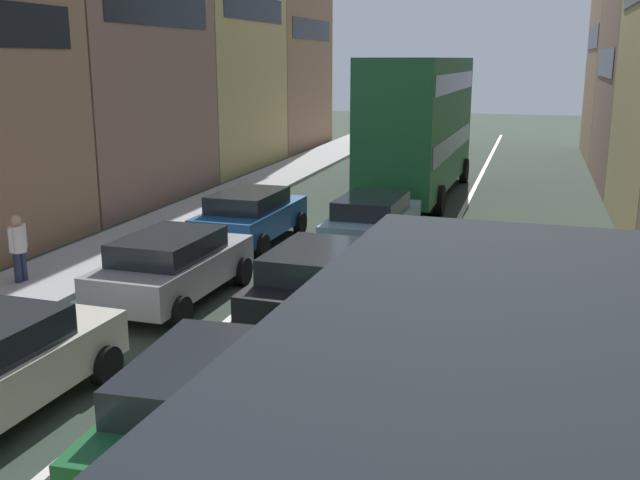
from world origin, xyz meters
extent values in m
cube|color=#A3A3A3|center=(-6.70, 20.00, 0.07)|extent=(2.60, 64.00, 0.14)
cube|color=silver|center=(-1.70, 20.00, 0.01)|extent=(0.16, 60.00, 0.01)
cube|color=silver|center=(1.70, 20.00, 0.01)|extent=(0.16, 60.00, 0.01)
cube|color=#936B5B|center=(-12.00, 22.00, 6.04)|extent=(7.00, 8.70, 12.07)
cube|color=black|center=(-8.48, 22.00, 6.64)|extent=(0.02, 7.04, 1.10)
cube|color=tan|center=(-12.00, 30.80, 6.56)|extent=(7.00, 8.70, 13.11)
cube|color=black|center=(-8.48, 30.80, 7.21)|extent=(0.02, 7.04, 1.10)
cube|color=#9E7556|center=(-12.00, 39.60, 6.00)|extent=(7.00, 8.70, 12.01)
cube|color=black|center=(-8.48, 39.60, 6.60)|extent=(0.02, 7.04, 1.10)
cube|color=black|center=(6.38, 39.60, 6.07)|extent=(0.02, 7.04, 1.10)
cube|color=black|center=(6.38, 30.80, 4.87)|extent=(0.02, 7.04, 1.10)
cube|color=#B7B29E|center=(3.81, 6.49, 1.43)|extent=(2.49, 2.49, 1.90)
cube|color=black|center=(3.85, 7.70, 1.81)|extent=(2.02, 0.11, 0.70)
cube|color=white|center=(2.45, 2.78, 2.46)|extent=(0.19, 4.48, 0.90)
cylinder|color=black|center=(2.61, 6.62, 0.48)|extent=(0.34, 0.97, 0.96)
cube|color=#19592D|center=(0.16, 6.52, 0.67)|extent=(2.01, 4.38, 0.70)
cube|color=#1E2328|center=(0.17, 6.32, 1.23)|extent=(1.70, 2.48, 0.52)
cylinder|color=black|center=(-0.83, 7.94, 0.32)|extent=(0.25, 0.65, 0.64)
cylinder|color=black|center=(1.01, 8.03, 0.32)|extent=(0.25, 0.65, 0.64)
cylinder|color=black|center=(-4.21, 8.15, 0.32)|extent=(0.24, 0.65, 0.64)
cylinder|color=black|center=(-2.37, 8.08, 0.32)|extent=(0.24, 0.65, 0.64)
cube|color=black|center=(-0.01, 11.97, 0.67)|extent=(1.96, 4.36, 0.70)
cube|color=#1E2328|center=(-0.02, 11.77, 1.23)|extent=(1.67, 2.46, 0.52)
cylinder|color=black|center=(-0.88, 13.47, 0.32)|extent=(0.24, 0.65, 0.64)
cylinder|color=black|center=(0.96, 13.40, 0.32)|extent=(0.24, 0.65, 0.64)
cylinder|color=black|center=(-0.98, 10.55, 0.32)|extent=(0.24, 0.65, 0.64)
cylinder|color=black|center=(0.86, 10.48, 0.32)|extent=(0.24, 0.65, 0.64)
cube|color=gray|center=(-3.27, 12.18, 0.67)|extent=(1.94, 4.36, 0.70)
cube|color=#1E2328|center=(-3.28, 11.98, 1.23)|extent=(1.66, 2.46, 0.52)
cylinder|color=black|center=(-4.14, 13.67, 0.32)|extent=(0.24, 0.65, 0.64)
cylinder|color=black|center=(-2.30, 13.61, 0.32)|extent=(0.24, 0.65, 0.64)
cylinder|color=black|center=(-4.24, 10.75, 0.32)|extent=(0.24, 0.65, 0.64)
cylinder|color=black|center=(-2.40, 10.69, 0.32)|extent=(0.24, 0.65, 0.64)
cube|color=#759EB7|center=(-0.15, 17.62, 0.67)|extent=(1.94, 4.36, 0.70)
cube|color=#1E2328|center=(-0.16, 17.42, 1.23)|extent=(1.66, 2.46, 0.52)
cylinder|color=black|center=(-1.02, 19.11, 0.32)|extent=(0.24, 0.65, 0.64)
cylinder|color=black|center=(0.82, 19.05, 0.32)|extent=(0.24, 0.65, 0.64)
cylinder|color=black|center=(-1.12, 16.19, 0.32)|extent=(0.24, 0.65, 0.64)
cylinder|color=black|center=(0.72, 16.12, 0.32)|extent=(0.24, 0.65, 0.64)
cube|color=#194C8C|center=(-3.56, 17.38, 0.67)|extent=(1.94, 4.36, 0.70)
cube|color=#1E2328|center=(-3.57, 17.18, 1.23)|extent=(1.66, 2.46, 0.52)
cylinder|color=black|center=(-4.43, 18.87, 0.32)|extent=(0.24, 0.65, 0.64)
cylinder|color=black|center=(-2.59, 18.81, 0.32)|extent=(0.24, 0.65, 0.64)
cylinder|color=black|center=(-4.53, 15.95, 0.32)|extent=(0.24, 0.65, 0.64)
cylinder|color=black|center=(-2.69, 15.88, 0.32)|extent=(0.24, 0.65, 0.64)
cube|color=#B29319|center=(3.49, 10.81, 0.67)|extent=(1.83, 4.31, 0.70)
cube|color=#1E2328|center=(3.49, 10.61, 1.23)|extent=(1.60, 2.42, 0.52)
cylinder|color=black|center=(2.56, 12.27, 0.32)|extent=(0.22, 0.64, 0.64)
cylinder|color=black|center=(4.40, 12.28, 0.32)|extent=(0.22, 0.64, 0.64)
cylinder|color=black|center=(2.58, 9.34, 0.32)|extent=(0.22, 0.64, 0.64)
cylinder|color=black|center=(4.42, 9.36, 0.32)|extent=(0.22, 0.64, 0.64)
cube|color=#1E6033|center=(-0.18, 25.78, 1.70)|extent=(2.72, 10.55, 2.40)
cube|color=black|center=(-0.18, 25.78, 2.06)|extent=(2.74, 9.92, 0.70)
cube|color=#1E6033|center=(-0.18, 25.78, 3.98)|extent=(2.72, 10.55, 2.16)
cube|color=black|center=(-0.18, 25.78, 4.22)|extent=(2.74, 9.92, 0.64)
cylinder|color=black|center=(-1.35, 29.58, 0.50)|extent=(0.32, 1.01, 1.00)
cylinder|color=black|center=(1.15, 29.53, 0.50)|extent=(0.32, 1.01, 1.00)
cylinder|color=black|center=(-1.50, 22.65, 0.50)|extent=(0.32, 1.01, 1.00)
cylinder|color=black|center=(1.00, 22.60, 0.50)|extent=(0.32, 1.01, 1.00)
cylinder|color=#262D47|center=(-7.04, 11.97, 0.41)|extent=(0.16, 0.16, 0.82)
cylinder|color=#262D47|center=(-7.04, 12.15, 0.41)|extent=(0.16, 0.16, 0.82)
cylinder|color=silver|center=(-7.04, 12.06, 1.12)|extent=(0.34, 0.34, 0.60)
sphere|color=tan|center=(-7.04, 12.06, 1.54)|extent=(0.24, 0.24, 0.24)
cylinder|color=silver|center=(-7.05, 11.84, 1.15)|extent=(0.10, 0.10, 0.55)
cylinder|color=silver|center=(-7.03, 12.28, 1.15)|extent=(0.10, 0.10, 0.55)
camera|label=1|loc=(3.88, -1.31, 5.03)|focal=41.26mm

